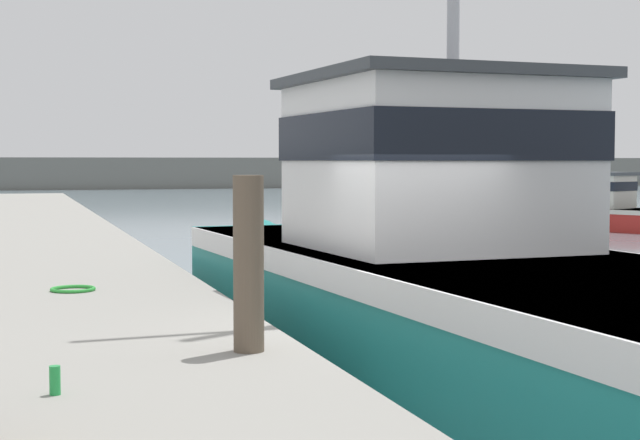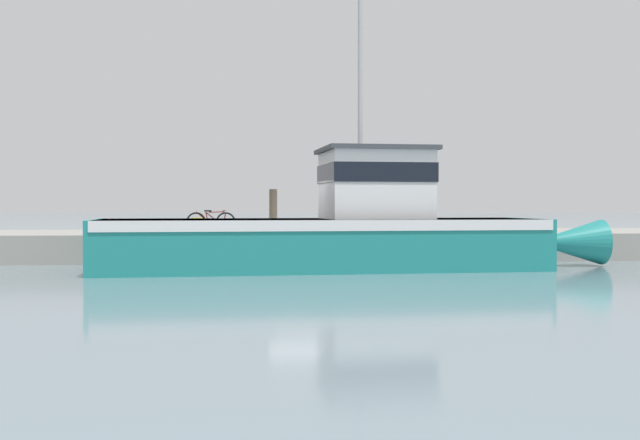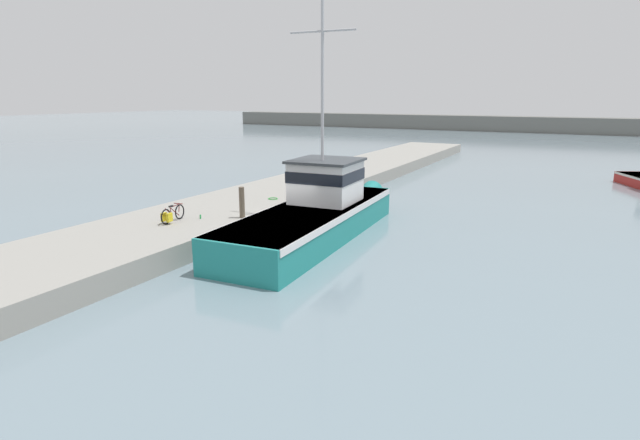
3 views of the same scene
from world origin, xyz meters
The scene contains 7 objects.
ground_plane centered at (0.00, 0.00, 0.00)m, with size 320.00×320.00×0.00m, color gray.
far_shoreline centered at (30.00, 79.11, 1.38)m, with size 180.00×5.00×2.75m, color slate.
fishing_boat_main centered at (1.08, 0.78, 1.16)m, with size 4.33×14.85×10.91m.
boat_blue_far centered at (16.12, 21.89, 0.73)m, with size 4.53×7.52×2.05m.
mooring_post centered at (-1.84, -1.06, 1.61)m, with size 0.25×0.25×1.43m, color brown.
hose_coil centered at (-2.99, 3.18, 0.91)m, with size 0.53×0.53×0.04m, color green.
water_bottle_by_bike centered at (-3.41, -2.13, 0.99)m, with size 0.07×0.07×0.19m, color green.
Camera 1 is at (-3.65, -8.73, 2.43)m, focal length 55.00 mm.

